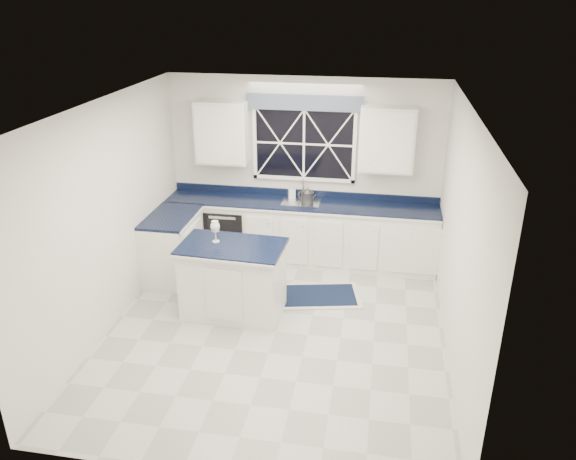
% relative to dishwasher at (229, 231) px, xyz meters
% --- Properties ---
extents(ground, '(4.50, 4.50, 0.00)m').
position_rel_dishwasher_xyz_m(ground, '(1.10, -1.95, -0.41)').
color(ground, '#BCBCB7').
rests_on(ground, ground).
extents(back_wall, '(4.00, 0.10, 2.70)m').
position_rel_dishwasher_xyz_m(back_wall, '(1.10, 0.30, 0.94)').
color(back_wall, silver).
rests_on(back_wall, ground).
extents(base_cabinets, '(3.99, 1.60, 0.90)m').
position_rel_dishwasher_xyz_m(base_cabinets, '(0.77, -0.17, 0.04)').
color(base_cabinets, white).
rests_on(base_cabinets, ground).
extents(countertop, '(3.98, 0.64, 0.04)m').
position_rel_dishwasher_xyz_m(countertop, '(1.10, 0.00, 0.51)').
color(countertop, black).
rests_on(countertop, base_cabinets).
extents(dishwasher, '(0.60, 0.58, 0.82)m').
position_rel_dishwasher_xyz_m(dishwasher, '(0.00, 0.00, 0.00)').
color(dishwasher, black).
rests_on(dishwasher, ground).
extents(window, '(1.65, 0.09, 1.26)m').
position_rel_dishwasher_xyz_m(window, '(1.10, 0.25, 1.42)').
color(window, black).
rests_on(window, ground).
extents(upper_cabinets, '(3.10, 0.34, 0.90)m').
position_rel_dishwasher_xyz_m(upper_cabinets, '(1.10, 0.13, 1.49)').
color(upper_cabinets, white).
rests_on(upper_cabinets, ground).
extents(faucet, '(0.05, 0.20, 0.30)m').
position_rel_dishwasher_xyz_m(faucet, '(1.10, 0.19, 0.69)').
color(faucet, silver).
rests_on(faucet, countertop).
extents(island, '(1.30, 0.83, 0.95)m').
position_rel_dishwasher_xyz_m(island, '(0.49, -1.60, 0.07)').
color(island, white).
rests_on(island, ground).
extents(rug, '(1.27, 0.92, 0.02)m').
position_rel_dishwasher_xyz_m(rug, '(1.48, -1.02, -0.40)').
color(rug, beige).
rests_on(rug, ground).
extents(kettle, '(0.29, 0.23, 0.21)m').
position_rel_dishwasher_xyz_m(kettle, '(1.18, 0.06, 0.63)').
color(kettle, '#313133').
rests_on(kettle, countertop).
extents(wine_glass, '(0.12, 0.12, 0.27)m').
position_rel_dishwasher_xyz_m(wine_glass, '(0.28, -1.53, 0.72)').
color(wine_glass, silver).
rests_on(wine_glass, island).
extents(soap_bottle, '(0.12, 0.12, 0.21)m').
position_rel_dishwasher_xyz_m(soap_bottle, '(0.94, 0.19, 0.64)').
color(soap_bottle, silver).
rests_on(soap_bottle, countertop).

